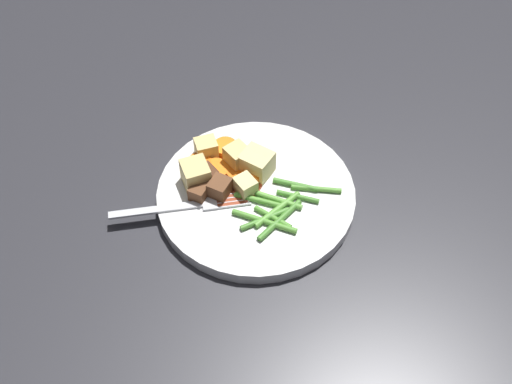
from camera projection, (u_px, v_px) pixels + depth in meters
ground_plane at (256, 200)px, 0.85m from camera, size 3.00×3.00×0.00m
dinner_plate at (256, 196)px, 0.85m from camera, size 0.25×0.25×0.02m
stew_sauce at (225, 175)px, 0.85m from camera, size 0.10×0.10×0.00m
carrot_slice_0 at (215, 171)px, 0.85m from camera, size 0.04×0.04×0.01m
carrot_slice_1 at (251, 177)px, 0.85m from camera, size 0.03×0.03×0.01m
carrot_slice_2 at (225, 148)px, 0.88m from camera, size 0.04×0.04×0.01m
carrot_slice_3 at (200, 163)px, 0.86m from camera, size 0.03×0.03×0.01m
carrot_slice_4 at (239, 171)px, 0.85m from camera, size 0.05×0.05×0.01m
potato_chunk_0 at (196, 175)px, 0.83m from camera, size 0.05×0.05×0.03m
potato_chunk_1 at (237, 157)px, 0.86m from camera, size 0.04×0.03×0.03m
potato_chunk_2 at (245, 186)px, 0.83m from camera, size 0.03×0.03×0.02m
potato_chunk_3 at (257, 163)px, 0.85m from camera, size 0.04×0.03×0.03m
potato_chunk_4 at (206, 149)px, 0.87m from camera, size 0.04×0.04×0.03m
meat_chunk_0 at (220, 188)px, 0.83m from camera, size 0.03×0.03×0.02m
meat_chunk_1 at (199, 191)px, 0.83m from camera, size 0.02×0.03×0.02m
meat_chunk_2 at (207, 176)px, 0.84m from camera, size 0.03×0.03×0.02m
meat_chunk_3 at (251, 158)px, 0.86m from camera, size 0.03×0.03×0.02m
green_bean_0 at (295, 185)px, 0.84m from camera, size 0.06×0.02×0.01m
green_bean_1 at (259, 201)px, 0.83m from camera, size 0.06×0.02×0.01m
green_bean_2 at (273, 217)px, 0.81m from camera, size 0.05×0.01×0.01m
green_bean_3 at (277, 209)px, 0.82m from camera, size 0.03×0.07×0.01m
green_bean_4 at (280, 220)px, 0.81m from camera, size 0.02×0.08×0.01m
green_bean_5 at (265, 219)px, 0.81m from camera, size 0.04×0.06×0.01m
green_bean_6 at (272, 201)px, 0.83m from camera, size 0.08×0.02×0.01m
green_bean_7 at (316, 189)px, 0.84m from camera, size 0.06×0.03×0.01m
green_bean_8 at (298, 197)px, 0.83m from camera, size 0.05×0.02×0.01m
green_bean_9 at (264, 221)px, 0.81m from camera, size 0.08×0.02×0.01m
fork at (185, 206)px, 0.82m from camera, size 0.14×0.13×0.00m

